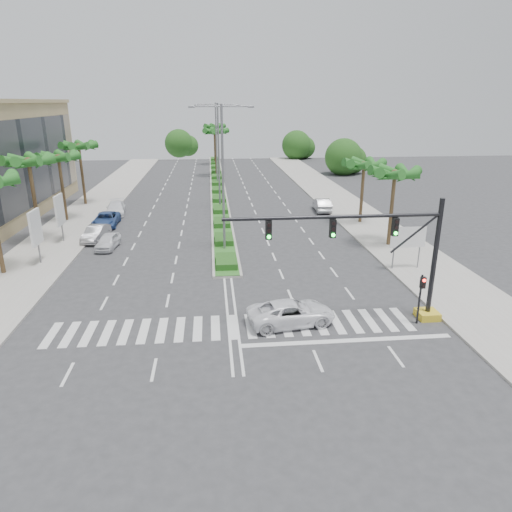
{
  "coord_description": "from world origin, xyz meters",
  "views": [
    {
      "loc": [
        -1.0,
        -23.28,
        12.19
      ],
      "look_at": [
        1.67,
        3.58,
        3.0
      ],
      "focal_mm": 32.0,
      "sensor_mm": 36.0,
      "label": 1
    }
  ],
  "objects_px": {
    "car_parked_a": "(108,241)",
    "car_parked_d": "(116,208)",
    "car_right": "(322,205)",
    "car_parked_b": "(96,233)",
    "car_crossing": "(291,313)",
    "car_parked_c": "(106,220)"
  },
  "relations": [
    {
      "from": "car_parked_a",
      "to": "car_parked_d",
      "type": "relative_size",
      "value": 0.78
    },
    {
      "from": "car_parked_a",
      "to": "car_right",
      "type": "xyz_separation_m",
      "value": [
        21.87,
        12.09,
        0.12
      ]
    },
    {
      "from": "car_parked_a",
      "to": "car_right",
      "type": "height_order",
      "value": "car_right"
    },
    {
      "from": "car_parked_b",
      "to": "car_right",
      "type": "relative_size",
      "value": 0.91
    },
    {
      "from": "car_crossing",
      "to": "car_right",
      "type": "height_order",
      "value": "car_right"
    },
    {
      "from": "car_crossing",
      "to": "car_parked_a",
      "type": "bearing_deg",
      "value": 32.08
    },
    {
      "from": "car_parked_a",
      "to": "car_crossing",
      "type": "bearing_deg",
      "value": -43.46
    },
    {
      "from": "car_parked_c",
      "to": "car_crossing",
      "type": "relative_size",
      "value": 0.98
    },
    {
      "from": "car_parked_a",
      "to": "car_right",
      "type": "relative_size",
      "value": 0.81
    },
    {
      "from": "car_parked_b",
      "to": "car_right",
      "type": "xyz_separation_m",
      "value": [
        23.44,
        9.58,
        0.07
      ]
    },
    {
      "from": "car_parked_d",
      "to": "car_crossing",
      "type": "relative_size",
      "value": 0.96
    },
    {
      "from": "car_crossing",
      "to": "car_right",
      "type": "distance_m",
      "value": 28.96
    },
    {
      "from": "car_parked_b",
      "to": "car_parked_d",
      "type": "distance_m",
      "value": 10.41
    },
    {
      "from": "car_parked_a",
      "to": "car_crossing",
      "type": "height_order",
      "value": "car_crossing"
    },
    {
      "from": "car_parked_d",
      "to": "car_parked_c",
      "type": "bearing_deg",
      "value": -96.35
    },
    {
      "from": "car_parked_a",
      "to": "car_parked_b",
      "type": "xyz_separation_m",
      "value": [
        -1.58,
        2.51,
        0.05
      ]
    },
    {
      "from": "car_parked_d",
      "to": "car_right",
      "type": "height_order",
      "value": "car_right"
    },
    {
      "from": "car_parked_b",
      "to": "car_crossing",
      "type": "height_order",
      "value": "car_crossing"
    },
    {
      "from": "car_parked_b",
      "to": "car_crossing",
      "type": "distance_m",
      "value": 23.52
    },
    {
      "from": "car_parked_c",
      "to": "car_parked_d",
      "type": "distance_m",
      "value": 5.19
    },
    {
      "from": "car_parked_a",
      "to": "car_parked_b",
      "type": "bearing_deg",
      "value": 127.99
    },
    {
      "from": "car_crossing",
      "to": "car_parked_c",
      "type": "bearing_deg",
      "value": 24.39
    }
  ]
}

